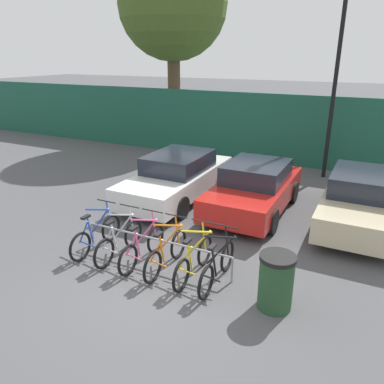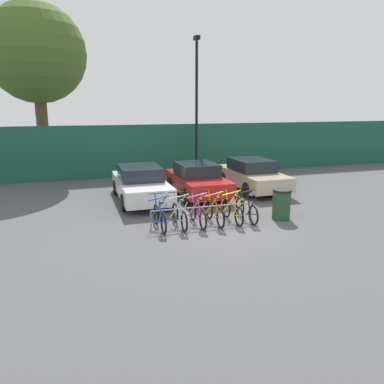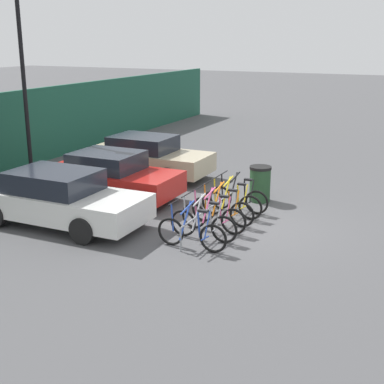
% 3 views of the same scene
% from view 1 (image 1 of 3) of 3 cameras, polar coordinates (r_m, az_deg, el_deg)
% --- Properties ---
extents(ground_plane, '(120.00, 120.00, 0.00)m').
position_cam_1_polar(ground_plane, '(7.55, -4.80, -13.79)').
color(ground_plane, '#4C4C4F').
extents(hoarding_wall, '(36.00, 0.16, 2.78)m').
position_cam_1_polar(hoarding_wall, '(15.43, 13.81, 9.14)').
color(hoarding_wall, '#19513D').
rests_on(hoarding_wall, ground).
extents(bike_rack, '(3.52, 0.04, 0.57)m').
position_cam_1_polar(bike_rack, '(8.03, -5.57, -7.56)').
color(bike_rack, gray).
rests_on(bike_rack, ground).
extents(bicycle_blue, '(0.68, 1.71, 1.05)m').
position_cam_1_polar(bicycle_blue, '(8.79, -14.38, -6.35)').
color(bicycle_blue, black).
rests_on(bicycle_blue, ground).
extents(bicycle_silver, '(0.68, 1.71, 1.05)m').
position_cam_1_polar(bicycle_silver, '(8.41, -11.01, -7.32)').
color(bicycle_silver, black).
rests_on(bicycle_silver, ground).
extents(bicycle_pink, '(0.68, 1.71, 1.05)m').
position_cam_1_polar(bicycle_pink, '(8.09, -7.56, -8.28)').
color(bicycle_pink, black).
rests_on(bicycle_pink, ground).
extents(bicycle_orange, '(0.68, 1.71, 1.05)m').
position_cam_1_polar(bicycle_orange, '(7.81, -3.95, -9.25)').
color(bicycle_orange, black).
rests_on(bicycle_orange, ground).
extents(bicycle_yellow, '(0.68, 1.71, 1.05)m').
position_cam_1_polar(bicycle_yellow, '(7.55, 0.26, -10.34)').
color(bicycle_yellow, black).
rests_on(bicycle_yellow, ground).
extents(bicycle_black, '(0.68, 1.71, 1.05)m').
position_cam_1_polar(bicycle_black, '(7.37, 3.88, -11.22)').
color(bicycle_black, black).
rests_on(bicycle_black, ground).
extents(car_white, '(1.91, 4.60, 1.40)m').
position_cam_1_polar(car_white, '(11.49, -2.22, 2.39)').
color(car_white, silver).
rests_on(car_white, ground).
extents(car_red, '(1.91, 4.08, 1.40)m').
position_cam_1_polar(car_red, '(10.66, 9.53, 0.65)').
color(car_red, red).
rests_on(car_red, ground).
extents(car_beige, '(1.91, 4.43, 1.40)m').
position_cam_1_polar(car_beige, '(10.64, 24.45, -0.99)').
color(car_beige, '#C1B28E').
rests_on(car_beige, ground).
extents(lamp_post, '(0.24, 0.44, 7.15)m').
position_cam_1_polar(lamp_post, '(13.89, 21.31, 17.83)').
color(lamp_post, black).
rests_on(lamp_post, ground).
extents(trash_bin, '(0.63, 0.63, 1.03)m').
position_cam_1_polar(trash_bin, '(6.82, 12.67, -13.17)').
color(trash_bin, '#234728').
rests_on(trash_bin, ground).
extents(tree_behind_hoarding, '(5.06, 5.06, 8.91)m').
position_cam_1_polar(tree_behind_hoarding, '(19.14, -2.95, 26.60)').
color(tree_behind_hoarding, brown).
rests_on(tree_behind_hoarding, ground).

